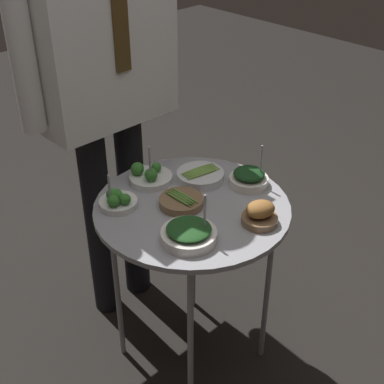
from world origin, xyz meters
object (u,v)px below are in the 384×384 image
at_px(bowl_asparagus_back_right, 181,201).
at_px(bowl_spinach_front_center, 189,234).
at_px(bowl_asparagus_far_rim, 200,176).
at_px(waiter_figure, 101,52).
at_px(bowl_roast_front_right, 260,214).
at_px(serving_cart, 192,219).
at_px(bowl_broccoli_front_left, 117,200).
at_px(bowl_broccoli_near_rim, 149,176).
at_px(bowl_spinach_mid_right, 249,178).

relative_size(bowl_asparagus_back_right, bowl_spinach_front_center, 0.86).
relative_size(bowl_asparagus_far_rim, waiter_figure, 0.09).
distance_m(bowl_roast_front_right, waiter_figure, 0.76).
xyz_separation_m(serving_cart, bowl_asparagus_far_rim, (0.13, 0.09, 0.07)).
xyz_separation_m(bowl_broccoli_front_left, waiter_figure, (0.19, 0.29, 0.38)).
bearing_deg(serving_cart, bowl_asparagus_back_right, 138.35).
relative_size(bowl_broccoli_near_rim, bowl_roast_front_right, 1.38).
bearing_deg(bowl_spinach_mid_right, bowl_asparagus_far_rim, 124.57).
height_order(bowl_roast_front_right, waiter_figure, waiter_figure).
height_order(bowl_asparagus_back_right, bowl_broccoli_near_rim, bowl_broccoli_near_rim).
bearing_deg(bowl_spinach_front_center, serving_cart, 43.20).
bearing_deg(bowl_spinach_front_center, bowl_broccoli_front_left, 98.78).
bearing_deg(bowl_spinach_front_center, bowl_roast_front_right, -22.27).
bearing_deg(bowl_asparagus_far_rim, bowl_spinach_front_center, -140.37).
height_order(bowl_asparagus_back_right, bowl_spinach_mid_right, bowl_spinach_mid_right).
relative_size(bowl_roast_front_right, bowl_asparagus_far_rim, 0.69).
distance_m(bowl_spinach_mid_right, bowl_spinach_front_center, 0.37).
bearing_deg(bowl_spinach_mid_right, serving_cart, 168.53).
distance_m(bowl_asparagus_far_rim, waiter_figure, 0.54).
distance_m(bowl_broccoli_near_rim, bowl_asparagus_far_rim, 0.18).
height_order(bowl_broccoli_front_left, waiter_figure, waiter_figure).
xyz_separation_m(bowl_asparagus_back_right, bowl_spinach_mid_right, (0.25, -0.07, 0.01)).
xyz_separation_m(bowl_spinach_mid_right, bowl_broccoli_near_rim, (-0.23, 0.25, -0.00)).
height_order(serving_cart, bowl_roast_front_right, bowl_roast_front_right).
height_order(serving_cart, bowl_asparagus_back_right, bowl_asparagus_back_right).
bearing_deg(bowl_roast_front_right, serving_cart, 110.66).
relative_size(bowl_broccoli_near_rim, bowl_spinach_front_center, 0.94).
xyz_separation_m(bowl_roast_front_right, bowl_spinach_front_center, (-0.22, 0.09, -0.01)).
bearing_deg(bowl_asparagus_far_rim, bowl_roast_front_right, -99.08).
bearing_deg(bowl_roast_front_right, bowl_spinach_front_center, 157.73).
bearing_deg(waiter_figure, bowl_spinach_mid_right, -66.18).
xyz_separation_m(bowl_spinach_mid_right, bowl_asparagus_far_rim, (-0.10, 0.14, -0.01)).
relative_size(bowl_spinach_front_center, waiter_figure, 0.10).
distance_m(bowl_spinach_front_center, bowl_broccoli_front_left, 0.29).
relative_size(bowl_spinach_mid_right, bowl_spinach_front_center, 0.91).
xyz_separation_m(bowl_broccoli_near_rim, waiter_figure, (0.01, 0.24, 0.38)).
bearing_deg(bowl_broccoli_front_left, bowl_asparagus_far_rim, -12.08).
bearing_deg(serving_cart, bowl_spinach_front_center, -136.80).
bearing_deg(waiter_figure, bowl_broccoli_near_rim, -93.39).
relative_size(bowl_spinach_mid_right, bowl_broccoli_front_left, 1.14).
bearing_deg(bowl_broccoli_near_rim, serving_cart, -88.20).
distance_m(serving_cart, bowl_spinach_front_center, 0.20).
bearing_deg(bowl_broccoli_near_rim, bowl_broccoli_front_left, -164.53).
xyz_separation_m(bowl_broccoli_near_rim, bowl_broccoli_front_left, (-0.17, -0.05, 0.00)).
height_order(bowl_asparagus_far_rim, bowl_broccoli_front_left, bowl_broccoli_front_left).
bearing_deg(bowl_spinach_mid_right, bowl_roast_front_right, -130.57).
relative_size(serving_cart, bowl_broccoli_near_rim, 4.48).
distance_m(serving_cart, bowl_asparagus_back_right, 0.08).
bearing_deg(bowl_broccoli_front_left, bowl_broccoli_near_rim, 15.47).
distance_m(bowl_spinach_mid_right, bowl_asparagus_far_rim, 0.17).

